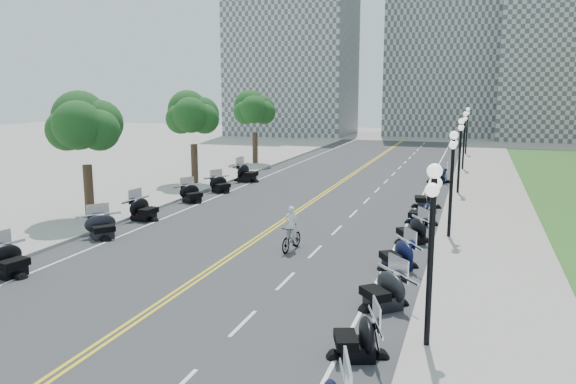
% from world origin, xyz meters
% --- Properties ---
extents(ground, '(160.00, 160.00, 0.00)m').
position_xyz_m(ground, '(0.00, 0.00, 0.00)').
color(ground, gray).
extents(road, '(16.00, 90.00, 0.01)m').
position_xyz_m(road, '(0.00, 10.00, 0.00)').
color(road, '#333335').
rests_on(road, ground).
extents(centerline_yellow_a, '(0.12, 90.00, 0.00)m').
position_xyz_m(centerline_yellow_a, '(-0.12, 10.00, 0.01)').
color(centerline_yellow_a, yellow).
rests_on(centerline_yellow_a, road).
extents(centerline_yellow_b, '(0.12, 90.00, 0.00)m').
position_xyz_m(centerline_yellow_b, '(0.12, 10.00, 0.01)').
color(centerline_yellow_b, yellow).
rests_on(centerline_yellow_b, road).
extents(edge_line_north, '(0.12, 90.00, 0.00)m').
position_xyz_m(edge_line_north, '(6.40, 10.00, 0.01)').
color(edge_line_north, white).
rests_on(edge_line_north, road).
extents(edge_line_south, '(0.12, 90.00, 0.00)m').
position_xyz_m(edge_line_south, '(-6.40, 10.00, 0.01)').
color(edge_line_south, white).
rests_on(edge_line_south, road).
extents(lane_dash_4, '(0.12, 2.00, 0.00)m').
position_xyz_m(lane_dash_4, '(3.20, -8.00, 0.01)').
color(lane_dash_4, white).
rests_on(lane_dash_4, road).
extents(lane_dash_5, '(0.12, 2.00, 0.00)m').
position_xyz_m(lane_dash_5, '(3.20, -4.00, 0.01)').
color(lane_dash_5, white).
rests_on(lane_dash_5, road).
extents(lane_dash_6, '(0.12, 2.00, 0.00)m').
position_xyz_m(lane_dash_6, '(3.20, 0.00, 0.01)').
color(lane_dash_6, white).
rests_on(lane_dash_6, road).
extents(lane_dash_7, '(0.12, 2.00, 0.00)m').
position_xyz_m(lane_dash_7, '(3.20, 4.00, 0.01)').
color(lane_dash_7, white).
rests_on(lane_dash_7, road).
extents(lane_dash_8, '(0.12, 2.00, 0.00)m').
position_xyz_m(lane_dash_8, '(3.20, 8.00, 0.01)').
color(lane_dash_8, white).
rests_on(lane_dash_8, road).
extents(lane_dash_9, '(0.12, 2.00, 0.00)m').
position_xyz_m(lane_dash_9, '(3.20, 12.00, 0.01)').
color(lane_dash_9, white).
rests_on(lane_dash_9, road).
extents(lane_dash_10, '(0.12, 2.00, 0.00)m').
position_xyz_m(lane_dash_10, '(3.20, 16.00, 0.01)').
color(lane_dash_10, white).
rests_on(lane_dash_10, road).
extents(lane_dash_11, '(0.12, 2.00, 0.00)m').
position_xyz_m(lane_dash_11, '(3.20, 20.00, 0.01)').
color(lane_dash_11, white).
rests_on(lane_dash_11, road).
extents(lane_dash_12, '(0.12, 2.00, 0.00)m').
position_xyz_m(lane_dash_12, '(3.20, 24.00, 0.01)').
color(lane_dash_12, white).
rests_on(lane_dash_12, road).
extents(lane_dash_13, '(0.12, 2.00, 0.00)m').
position_xyz_m(lane_dash_13, '(3.20, 28.00, 0.01)').
color(lane_dash_13, white).
rests_on(lane_dash_13, road).
extents(lane_dash_14, '(0.12, 2.00, 0.00)m').
position_xyz_m(lane_dash_14, '(3.20, 32.00, 0.01)').
color(lane_dash_14, white).
rests_on(lane_dash_14, road).
extents(lane_dash_15, '(0.12, 2.00, 0.00)m').
position_xyz_m(lane_dash_15, '(3.20, 36.00, 0.01)').
color(lane_dash_15, white).
rests_on(lane_dash_15, road).
extents(lane_dash_16, '(0.12, 2.00, 0.00)m').
position_xyz_m(lane_dash_16, '(3.20, 40.00, 0.01)').
color(lane_dash_16, white).
rests_on(lane_dash_16, road).
extents(lane_dash_17, '(0.12, 2.00, 0.00)m').
position_xyz_m(lane_dash_17, '(3.20, 44.00, 0.01)').
color(lane_dash_17, white).
rests_on(lane_dash_17, road).
extents(lane_dash_18, '(0.12, 2.00, 0.00)m').
position_xyz_m(lane_dash_18, '(3.20, 48.00, 0.01)').
color(lane_dash_18, white).
rests_on(lane_dash_18, road).
extents(lane_dash_19, '(0.12, 2.00, 0.00)m').
position_xyz_m(lane_dash_19, '(3.20, 52.00, 0.01)').
color(lane_dash_19, white).
rests_on(lane_dash_19, road).
extents(sidewalk_north, '(5.00, 90.00, 0.15)m').
position_xyz_m(sidewalk_north, '(10.50, 10.00, 0.07)').
color(sidewalk_north, '#9E9991').
rests_on(sidewalk_north, ground).
extents(sidewalk_south, '(5.00, 90.00, 0.15)m').
position_xyz_m(sidewalk_south, '(-10.50, 10.00, 0.07)').
color(sidewalk_south, '#9E9991').
rests_on(sidewalk_south, ground).
extents(distant_block_a, '(18.00, 14.00, 26.00)m').
position_xyz_m(distant_block_a, '(-18.00, 62.00, 13.00)').
color(distant_block_a, gray).
rests_on(distant_block_a, ground).
extents(distant_block_b, '(16.00, 12.00, 30.00)m').
position_xyz_m(distant_block_b, '(4.00, 68.00, 15.00)').
color(distant_block_b, gray).
rests_on(distant_block_b, ground).
extents(distant_block_c, '(20.00, 14.00, 22.00)m').
position_xyz_m(distant_block_c, '(22.00, 65.00, 11.00)').
color(distant_block_c, gray).
rests_on(distant_block_c, ground).
extents(street_lamp_1, '(0.50, 1.20, 4.90)m').
position_xyz_m(street_lamp_1, '(8.60, -8.00, 2.60)').
color(street_lamp_1, black).
rests_on(street_lamp_1, sidewalk_north).
extents(street_lamp_2, '(0.50, 1.20, 4.90)m').
position_xyz_m(street_lamp_2, '(8.60, 4.00, 2.60)').
color(street_lamp_2, black).
rests_on(street_lamp_2, sidewalk_north).
extents(street_lamp_3, '(0.50, 1.20, 4.90)m').
position_xyz_m(street_lamp_3, '(8.60, 16.00, 2.60)').
color(street_lamp_3, black).
rests_on(street_lamp_3, sidewalk_north).
extents(street_lamp_4, '(0.50, 1.20, 4.90)m').
position_xyz_m(street_lamp_4, '(8.60, 28.00, 2.60)').
color(street_lamp_4, black).
rests_on(street_lamp_4, sidewalk_north).
extents(street_lamp_5, '(0.50, 1.20, 4.90)m').
position_xyz_m(street_lamp_5, '(8.60, 40.00, 2.60)').
color(street_lamp_5, black).
rests_on(street_lamp_5, sidewalk_north).
extents(tree_2, '(4.80, 4.80, 9.20)m').
position_xyz_m(tree_2, '(-10.00, 2.00, 4.75)').
color(tree_2, '#235619').
rests_on(tree_2, sidewalk_south).
extents(tree_3, '(4.80, 4.80, 9.20)m').
position_xyz_m(tree_3, '(-10.00, 14.00, 4.75)').
color(tree_3, '#235619').
rests_on(tree_3, sidewalk_south).
extents(tree_4, '(4.80, 4.80, 9.20)m').
position_xyz_m(tree_4, '(-10.00, 26.00, 4.75)').
color(tree_4, '#235619').
rests_on(tree_4, sidewalk_south).
extents(motorcycle_n_3, '(2.27, 2.27, 1.24)m').
position_xyz_m(motorcycle_n_3, '(6.89, -9.06, 0.62)').
color(motorcycle_n_3, black).
rests_on(motorcycle_n_3, road).
extents(motorcycle_n_4, '(2.70, 2.70, 1.34)m').
position_xyz_m(motorcycle_n_4, '(7.01, -5.43, 0.67)').
color(motorcycle_n_4, black).
rests_on(motorcycle_n_4, road).
extents(motorcycle_n_5, '(2.53, 2.53, 1.28)m').
position_xyz_m(motorcycle_n_5, '(6.90, -1.23, 0.64)').
color(motorcycle_n_5, black).
rests_on(motorcycle_n_5, road).
extents(motorcycle_n_6, '(2.56, 2.56, 1.30)m').
position_xyz_m(motorcycle_n_6, '(7.03, 2.81, 0.65)').
color(motorcycle_n_6, black).
rests_on(motorcycle_n_6, road).
extents(motorcycle_n_7, '(1.99, 1.99, 1.31)m').
position_xyz_m(motorcycle_n_7, '(7.06, 6.68, 0.65)').
color(motorcycle_n_7, black).
rests_on(motorcycle_n_7, road).
extents(motorcycle_n_8, '(2.18, 2.18, 1.32)m').
position_xyz_m(motorcycle_n_8, '(6.92, 11.00, 0.66)').
color(motorcycle_n_8, black).
rests_on(motorcycle_n_8, road).
extents(motorcycle_n_10, '(2.26, 2.26, 1.37)m').
position_xyz_m(motorcycle_n_10, '(7.02, 20.68, 0.69)').
color(motorcycle_n_10, black).
rests_on(motorcycle_n_10, road).
extents(motorcycle_s_4, '(2.28, 2.28, 1.35)m').
position_xyz_m(motorcycle_s_4, '(-6.91, -6.75, 0.68)').
color(motorcycle_s_4, black).
rests_on(motorcycle_s_4, road).
extents(motorcycle_s_5, '(2.59, 2.59, 1.29)m').
position_xyz_m(motorcycle_s_5, '(-7.00, -1.02, 0.65)').
color(motorcycle_s_5, black).
rests_on(motorcycle_s_5, road).
extents(motorcycle_s_6, '(2.12, 2.12, 1.36)m').
position_xyz_m(motorcycle_s_6, '(-7.20, 2.86, 0.68)').
color(motorcycle_s_6, black).
rests_on(motorcycle_s_6, road).
extents(motorcycle_s_7, '(2.44, 2.44, 1.25)m').
position_xyz_m(motorcycle_s_7, '(-7.08, 8.04, 0.63)').
color(motorcycle_s_7, black).
rests_on(motorcycle_s_7, road).
extents(motorcycle_s_8, '(2.42, 2.42, 1.24)m').
position_xyz_m(motorcycle_s_8, '(-6.85, 11.74, 0.62)').
color(motorcycle_s_8, black).
rests_on(motorcycle_s_8, road).
extents(motorcycle_s_9, '(2.36, 2.36, 1.52)m').
position_xyz_m(motorcycle_s_9, '(-6.87, 16.50, 0.76)').
color(motorcycle_s_9, black).
rests_on(motorcycle_s_9, road).
extents(bicycle, '(0.76, 1.93, 1.13)m').
position_xyz_m(bicycle, '(2.17, -0.15, 0.57)').
color(bicycle, '#A51414').
rests_on(bicycle, road).
extents(cyclist_rider, '(0.60, 0.39, 1.65)m').
position_xyz_m(cyclist_rider, '(2.17, -0.15, 1.96)').
color(cyclist_rider, silver).
rests_on(cyclist_rider, bicycle).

